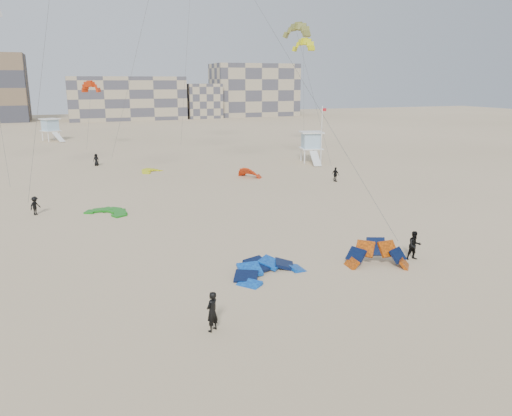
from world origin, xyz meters
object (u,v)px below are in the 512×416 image
object	(u,v)px
kitesurfer_main	(212,311)
kite_ground_orange	(377,265)
kite_ground_blue	(268,274)
lifeguard_tower_near	(311,147)

from	to	relation	value
kitesurfer_main	kite_ground_orange	bearing A→B (deg)	163.54
kite_ground_orange	kitesurfer_main	xyz separation A→B (m)	(-11.51, -4.35, 0.93)
kite_ground_blue	lifeguard_tower_near	xyz separation A→B (m)	(20.74, 35.93, 2.06)
kite_ground_blue	kitesurfer_main	world-z (taller)	kitesurfer_main
kite_ground_blue	lifeguard_tower_near	size ratio (longest dim) A/B	0.75
kite_ground_orange	lifeguard_tower_near	size ratio (longest dim) A/B	0.62
kite_ground_blue	kitesurfer_main	distance (m)	7.25
kite_ground_blue	lifeguard_tower_near	world-z (taller)	lifeguard_tower_near
kitesurfer_main	kite_ground_blue	bearing A→B (deg)	-169.42
kitesurfer_main	lifeguard_tower_near	bearing A→B (deg)	-158.96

